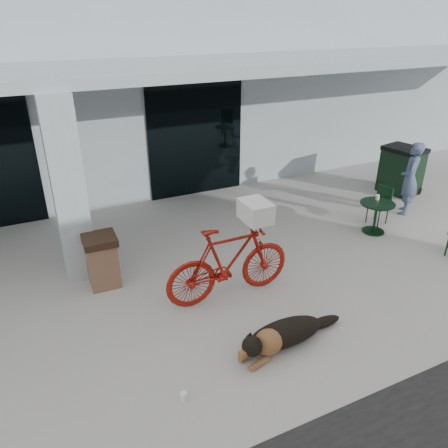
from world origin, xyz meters
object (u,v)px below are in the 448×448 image
bicycle (229,262)px  cafe_chair_far_b (378,206)px  wheeled_bin (401,170)px  dog (286,332)px  trash_receptacle (102,261)px  person (410,179)px  cafe_table_far (375,218)px

bicycle → cafe_chair_far_b: bearing=-75.7°
wheeled_bin → bicycle: bearing=-170.7°
wheeled_bin → cafe_chair_far_b: bearing=-158.5°
dog → trash_receptacle: bearing=113.7°
trash_receptacle → person: bearing=-0.0°
cafe_table_far → person: 1.48m
dog → person: person is taller
person → bicycle: bearing=-27.5°
trash_receptacle → dog: bearing=-53.1°
cafe_table_far → cafe_chair_far_b: 0.47m
cafe_chair_far_b → wheeled_bin: wheeled_bin is taller
bicycle → person: (5.07, 1.21, 0.19)m
dog → wheeled_bin: bearing=18.9°
cafe_chair_far_b → person: bearing=87.4°
bicycle → cafe_table_far: size_ratio=3.00×
cafe_table_far → wheeled_bin: 2.61m
bicycle → dog: size_ratio=1.61×
bicycle → cafe_table_far: 3.84m
bicycle → person: person is taller
dog → cafe_table_far: cafe_table_far is taller
bicycle → cafe_chair_far_b: (4.10, 1.06, -0.23)m
dog → person: size_ratio=0.80×
trash_receptacle → wheeled_bin: 7.72m
bicycle → trash_receptacle: bicycle is taller
cafe_table_far → person: (1.32, 0.46, 0.50)m
cafe_chair_far_b → trash_receptacle: size_ratio=0.90×
person → wheeled_bin: person is taller
bicycle → dog: bearing=-172.1°
cafe_chair_far_b → person: person is taller
cafe_table_far → person: person is taller
cafe_chair_far_b → person: size_ratio=0.50×
cafe_table_far → person: size_ratio=0.43×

